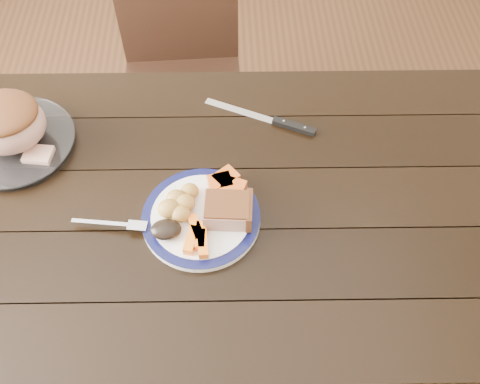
{
  "coord_description": "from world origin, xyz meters",
  "views": [
    {
      "loc": [
        0.05,
        -0.74,
        1.83
      ],
      "look_at": [
        0.08,
        -0.02,
        0.8
      ],
      "focal_mm": 40.0,
      "sensor_mm": 36.0,
      "label": 1
    }
  ],
  "objects_px": {
    "dinner_plate": "(201,218)",
    "carving_knife": "(280,122)",
    "chair_far": "(182,65)",
    "serving_platter": "(16,143)",
    "fork": "(115,224)",
    "roast_joint": "(5,124)",
    "dining_table": "(209,218)",
    "pork_slice": "(227,211)"
  },
  "relations": [
    {
      "from": "chair_far",
      "to": "serving_platter",
      "type": "distance_m",
      "value": 0.72
    },
    {
      "from": "dining_table",
      "to": "chair_far",
      "type": "distance_m",
      "value": 0.76
    },
    {
      "from": "dining_table",
      "to": "carving_knife",
      "type": "bearing_deg",
      "value": 50.16
    },
    {
      "from": "chair_far",
      "to": "fork",
      "type": "relative_size",
      "value": 5.21
    },
    {
      "from": "dining_table",
      "to": "serving_platter",
      "type": "xyz_separation_m",
      "value": [
        -0.5,
        0.19,
        0.1
      ]
    },
    {
      "from": "dinner_plate",
      "to": "carving_knife",
      "type": "bearing_deg",
      "value": 54.75
    },
    {
      "from": "dining_table",
      "to": "pork_slice",
      "type": "relative_size",
      "value": 15.17
    },
    {
      "from": "dinner_plate",
      "to": "carving_knife",
      "type": "distance_m",
      "value": 0.37
    },
    {
      "from": "serving_platter",
      "to": "roast_joint",
      "type": "relative_size",
      "value": 1.52
    },
    {
      "from": "serving_platter",
      "to": "roast_joint",
      "type": "height_order",
      "value": "roast_joint"
    },
    {
      "from": "dining_table",
      "to": "dinner_plate",
      "type": "bearing_deg",
      "value": -102.15
    },
    {
      "from": "pork_slice",
      "to": "fork",
      "type": "height_order",
      "value": "pork_slice"
    },
    {
      "from": "roast_joint",
      "to": "carving_knife",
      "type": "distance_m",
      "value": 0.7
    },
    {
      "from": "pork_slice",
      "to": "dinner_plate",
      "type": "bearing_deg",
      "value": 175.24
    },
    {
      "from": "dining_table",
      "to": "serving_platter",
      "type": "bearing_deg",
      "value": 159.63
    },
    {
      "from": "serving_platter",
      "to": "roast_joint",
      "type": "distance_m",
      "value": 0.07
    },
    {
      "from": "chair_far",
      "to": "carving_knife",
      "type": "height_order",
      "value": "chair_far"
    },
    {
      "from": "dining_table",
      "to": "pork_slice",
      "type": "bearing_deg",
      "value": -53.66
    },
    {
      "from": "dining_table",
      "to": "serving_platter",
      "type": "height_order",
      "value": "serving_platter"
    },
    {
      "from": "fork",
      "to": "carving_knife",
      "type": "relative_size",
      "value": 0.6
    },
    {
      "from": "chair_far",
      "to": "fork",
      "type": "bearing_deg",
      "value": 80.03
    },
    {
      "from": "dinner_plate",
      "to": "fork",
      "type": "distance_m",
      "value": 0.2
    },
    {
      "from": "dinner_plate",
      "to": "dining_table",
      "type": "bearing_deg",
      "value": 77.85
    },
    {
      "from": "carving_knife",
      "to": "fork",
      "type": "bearing_deg",
      "value": -117.39
    },
    {
      "from": "pork_slice",
      "to": "roast_joint",
      "type": "distance_m",
      "value": 0.61
    },
    {
      "from": "fork",
      "to": "dinner_plate",
      "type": "bearing_deg",
      "value": 12.44
    },
    {
      "from": "serving_platter",
      "to": "pork_slice",
      "type": "distance_m",
      "value": 0.61
    },
    {
      "from": "dinner_plate",
      "to": "fork",
      "type": "xyz_separation_m",
      "value": [
        -0.2,
        -0.02,
        0.01
      ]
    },
    {
      "from": "fork",
      "to": "dining_table",
      "type": "bearing_deg",
      "value": 27.8
    },
    {
      "from": "fork",
      "to": "carving_knife",
      "type": "bearing_deg",
      "value": 44.94
    },
    {
      "from": "dining_table",
      "to": "roast_joint",
      "type": "bearing_deg",
      "value": 159.63
    },
    {
      "from": "fork",
      "to": "roast_joint",
      "type": "bearing_deg",
      "value": 144.61
    },
    {
      "from": "dinner_plate",
      "to": "roast_joint",
      "type": "relative_size",
      "value": 1.4
    },
    {
      "from": "roast_joint",
      "to": "carving_knife",
      "type": "height_order",
      "value": "roast_joint"
    },
    {
      "from": "dining_table",
      "to": "fork",
      "type": "relative_size",
      "value": 9.08
    },
    {
      "from": "dining_table",
      "to": "fork",
      "type": "xyz_separation_m",
      "value": [
        -0.21,
        -0.08,
        0.11
      ]
    },
    {
      "from": "chair_far",
      "to": "roast_joint",
      "type": "distance_m",
      "value": 0.75
    },
    {
      "from": "dinner_plate",
      "to": "serving_platter",
      "type": "xyz_separation_m",
      "value": [
        -0.49,
        0.25,
        0.0
      ]
    },
    {
      "from": "dining_table",
      "to": "dinner_plate",
      "type": "xyz_separation_m",
      "value": [
        -0.01,
        -0.06,
        0.1
      ]
    },
    {
      "from": "chair_far",
      "to": "roast_joint",
      "type": "relative_size",
      "value": 4.64
    },
    {
      "from": "chair_far",
      "to": "dining_table",
      "type": "bearing_deg",
      "value": 95.59
    },
    {
      "from": "fork",
      "to": "chair_far",
      "type": "bearing_deg",
      "value": 89.57
    }
  ]
}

